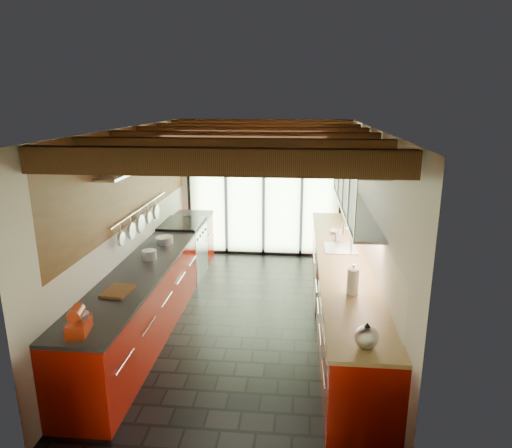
# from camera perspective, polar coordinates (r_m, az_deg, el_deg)

# --- Properties ---
(ground) EXTENTS (5.50, 5.50, 0.00)m
(ground) POSITION_cam_1_polar(r_m,az_deg,el_deg) (6.53, -1.02, -11.56)
(ground) COLOR black
(ground) RESTS_ON ground
(room_shell) EXTENTS (5.50, 5.50, 5.50)m
(room_shell) POSITION_cam_1_polar(r_m,az_deg,el_deg) (5.97, -1.09, 2.74)
(room_shell) COLOR silver
(room_shell) RESTS_ON ground
(ceiling_beams) EXTENTS (3.14, 5.06, 4.90)m
(ceiling_beams) POSITION_cam_1_polar(r_m,az_deg,el_deg) (6.22, -0.73, 10.80)
(ceiling_beams) COLOR #593316
(ceiling_beams) RESTS_ON ground
(glass_door) EXTENTS (2.95, 0.10, 2.90)m
(glass_door) POSITION_cam_1_polar(r_m,az_deg,el_deg) (8.60, 0.96, 6.69)
(glass_door) COLOR #C6EAAD
(glass_door) RESTS_ON ground
(left_counter) EXTENTS (0.68, 5.00, 0.92)m
(left_counter) POSITION_cam_1_polar(r_m,az_deg,el_deg) (6.59, -12.21, -7.25)
(left_counter) COLOR #971005
(left_counter) RESTS_ON ground
(range_stove) EXTENTS (0.66, 0.90, 0.97)m
(range_stove) POSITION_cam_1_polar(r_m,az_deg,el_deg) (7.89, -9.09, -3.20)
(range_stove) COLOR silver
(range_stove) RESTS_ON ground
(right_counter) EXTENTS (0.68, 5.00, 0.92)m
(right_counter) POSITION_cam_1_polar(r_m,az_deg,el_deg) (6.33, 10.62, -8.14)
(right_counter) COLOR #971005
(right_counter) RESTS_ON ground
(sink_assembly) EXTENTS (0.45, 0.52, 0.43)m
(sink_assembly) POSITION_cam_1_polar(r_m,az_deg,el_deg) (6.53, 10.66, -2.72)
(sink_assembly) COLOR silver
(sink_assembly) RESTS_ON right_counter
(upper_cabinets_right) EXTENTS (0.34, 3.00, 3.00)m
(upper_cabinets_right) POSITION_cam_1_polar(r_m,az_deg,el_deg) (6.23, 12.45, 4.77)
(upper_cabinets_right) COLOR silver
(upper_cabinets_right) RESTS_ON ground
(left_wall_fixtures) EXTENTS (0.28, 2.60, 0.96)m
(left_wall_fixtures) POSITION_cam_1_polar(r_m,az_deg,el_deg) (6.43, -14.06, 4.95)
(left_wall_fixtures) COLOR silver
(left_wall_fixtures) RESTS_ON ground
(stand_mixer) EXTENTS (0.22, 0.32, 0.27)m
(stand_mixer) POSITION_cam_1_polar(r_m,az_deg,el_deg) (4.48, -21.27, -11.33)
(stand_mixer) COLOR red
(stand_mixer) RESTS_ON left_counter
(pot_large) EXTENTS (0.23, 0.23, 0.12)m
(pot_large) POSITION_cam_1_polar(r_m,az_deg,el_deg) (6.17, -13.19, -3.75)
(pot_large) COLOR silver
(pot_large) RESTS_ON left_counter
(pot_small) EXTENTS (0.28, 0.28, 0.10)m
(pot_small) POSITION_cam_1_polar(r_m,az_deg,el_deg) (6.79, -11.38, -1.98)
(pot_small) COLOR silver
(pot_small) RESTS_ON left_counter
(cutting_board) EXTENTS (0.29, 0.39, 0.03)m
(cutting_board) POSITION_cam_1_polar(r_m,az_deg,el_deg) (5.24, -16.88, -8.01)
(cutting_board) COLOR brown
(cutting_board) RESTS_ON left_counter
(kettle) EXTENTS (0.23, 0.26, 0.24)m
(kettle) POSITION_cam_1_polar(r_m,az_deg,el_deg) (4.07, 13.66, -13.43)
(kettle) COLOR silver
(kettle) RESTS_ON right_counter
(paper_towel) EXTENTS (0.16, 0.16, 0.34)m
(paper_towel) POSITION_cam_1_polar(r_m,az_deg,el_deg) (5.04, 12.01, -7.08)
(paper_towel) COLOR white
(paper_towel) RESTS_ON right_counter
(soap_bottle) EXTENTS (0.10, 0.10, 0.19)m
(soap_bottle) POSITION_cam_1_polar(r_m,az_deg,el_deg) (6.86, 10.28, -1.33)
(soap_bottle) COLOR silver
(soap_bottle) RESTS_ON right_counter
(bowl) EXTENTS (0.24, 0.24, 0.05)m
(bowl) POSITION_cam_1_polar(r_m,az_deg,el_deg) (7.27, 10.01, -0.96)
(bowl) COLOR silver
(bowl) RESTS_ON right_counter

